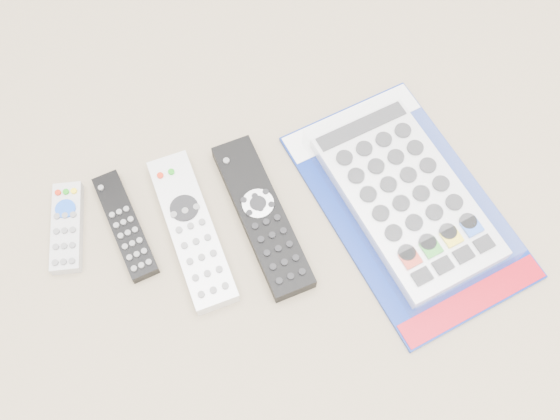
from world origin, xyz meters
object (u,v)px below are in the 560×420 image
object	(u,v)px
remote_slim_black	(125,226)
remote_silver_dvd	(192,230)
remote_large_black	(262,216)
remote_small_grey	(67,227)
jumbo_remote_packaged	(407,196)

from	to	relation	value
remote_slim_black	remote_silver_dvd	size ratio (longest dim) A/B	0.72
remote_silver_dvd	remote_large_black	size ratio (longest dim) A/B	0.95
remote_small_grey	remote_large_black	bearing A→B (deg)	-3.15
remote_large_black	jumbo_remote_packaged	distance (m)	0.20
remote_silver_dvd	jumbo_remote_packaged	world-z (taller)	jumbo_remote_packaged
remote_silver_dvd	remote_slim_black	bearing A→B (deg)	154.01
remote_small_grey	jumbo_remote_packaged	xyz separation A→B (m)	(0.45, -0.08, 0.01)
remote_large_black	jumbo_remote_packaged	xyz separation A→B (m)	(0.20, -0.03, 0.01)
remote_slim_black	jumbo_remote_packaged	distance (m)	0.38
remote_slim_black	remote_small_grey	bearing A→B (deg)	155.97
remote_slim_black	remote_silver_dvd	bearing A→B (deg)	-30.87
remote_silver_dvd	remote_large_black	distance (m)	0.10
remote_slim_black	remote_large_black	distance (m)	0.18
remote_silver_dvd	remote_small_grey	bearing A→B (deg)	157.17
remote_small_grey	remote_silver_dvd	xyz separation A→B (m)	(0.16, -0.05, 0.00)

